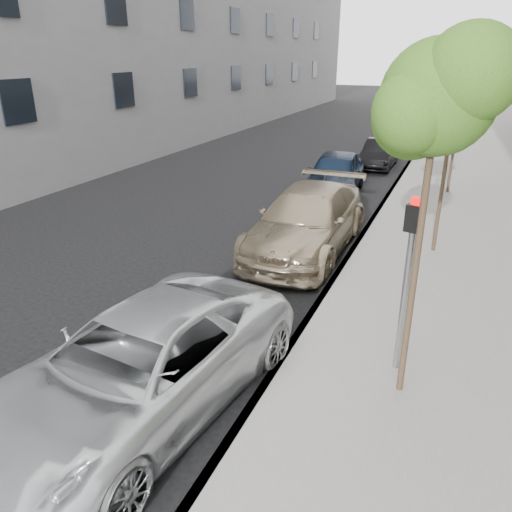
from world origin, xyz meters
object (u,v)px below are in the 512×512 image
Objects in this scene: tree_mid at (458,90)px; suv at (307,220)px; signal_pole at (408,266)px; sedan_blue at (335,174)px; sedan_rear at (395,132)px; tree_near at (440,98)px; minivan at (140,366)px; sedan_black at (380,154)px; tree_far at (463,91)px.

suv is at bearing -164.35° from tree_mid.
sedan_blue is at bearing 125.95° from signal_pole.
sedan_rear is at bearing 101.80° from tree_mid.
tree_near reaches higher than minivan.
minivan is 1.08× the size of sedan_rear.
tree_near reaches higher than suv.
signal_pole is at bearing -78.78° from sedan_black.
sedan_blue is at bearing -100.16° from sedan_rear.
sedan_blue is (-4.07, -1.46, -3.02)m from tree_far.
suv is (-3.33, 5.57, -3.74)m from tree_near.
suv is at bearing -89.60° from sedan_black.
tree_mid is at bearing 90.00° from tree_near.
minivan is (-3.60, -8.34, -3.48)m from tree_mid.
tree_far is 0.81× the size of minivan.
minivan is 1.20× the size of sedan_blue.
sedan_black is 6.45m from sedan_rear.
minivan is at bearing -92.06° from suv.
tree_near is 1.37× the size of sedan_black.
tree_far reaches higher than sedan_rear.
tree_mid is 6.52m from tree_far.
signal_pole is at bearing -57.61° from suv.
tree_mid is 9.73m from minivan.
tree_mid is 1.26× the size of sedan_black.
tree_mid is 1.04× the size of sedan_blue.
signal_pole is 0.52× the size of suv.
tree_far is 6.15m from sedan_black.
signal_pole is 0.53× the size of minivan.
tree_far is (0.00, 6.50, -0.45)m from tree_mid.
tree_far is 1.18× the size of sedan_black.
tree_mid is at bearing -56.62° from sedan_blue.
tree_near is at bearing -57.05° from signal_pole.
tree_near is 1.09× the size of tree_mid.
sedan_black is at bearing 101.02° from tree_near.
sedan_black is 0.74× the size of sedan_rear.
tree_near reaches higher than signal_pole.
tree_far is 0.97× the size of sedan_blue.
sedan_rear is (-3.39, 22.95, -1.25)m from signal_pole.
suv is at bearing -97.00° from sedan_rear.
tree_mid reaches higher than sedan_rear.
sedan_rear is (-3.56, 17.03, -3.51)m from tree_mid.
suv is (-3.33, -7.43, -2.98)m from tree_far.
minivan is 1.46× the size of sedan_black.
sedan_black is (0.00, 11.52, -0.20)m from suv.
signal_pole is 0.63× the size of sedan_blue.
sedan_rear is at bearing 97.57° from minivan.
signal_pole is 11.70m from sedan_blue.
sedan_rear is (-0.23, 6.44, 0.12)m from sedan_black.
sedan_black is at bearing 117.22° from signal_pole.
tree_mid is (-0.00, 6.50, -0.31)m from tree_near.
signal_pole reaches higher than sedan_blue.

